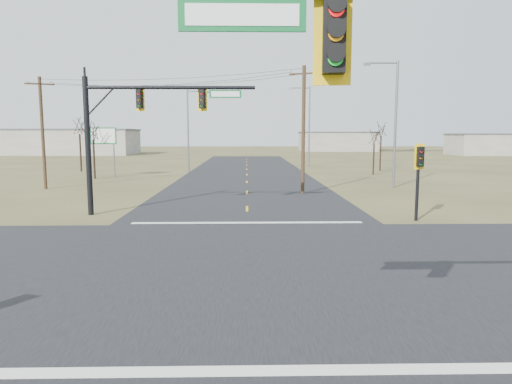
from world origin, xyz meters
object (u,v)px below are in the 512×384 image
at_px(highway_sign, 104,142).
at_px(streetlight_a, 393,117).
at_px(bare_tree_d, 381,129).
at_px(bare_tree_b, 79,125).
at_px(utility_pole_near, 303,128).
at_px(mast_arm_far, 137,117).
at_px(streetlight_c, 190,126).
at_px(utility_pole_far, 42,131).
at_px(bare_tree_c, 374,137).
at_px(pedestal_signal_ne, 419,164).
at_px(bare_tree_a, 93,131).
at_px(streetlight_b, 308,122).

height_order(highway_sign, streetlight_a, streetlight_a).
bearing_deg(highway_sign, bare_tree_d, 20.13).
height_order(highway_sign, bare_tree_b, bare_tree_b).
distance_m(utility_pole_near, bare_tree_d, 25.63).
height_order(mast_arm_far, streetlight_c, streetlight_c).
distance_m(utility_pole_far, bare_tree_c, 34.16).
distance_m(pedestal_signal_ne, bare_tree_c, 28.60).
xyz_separation_m(streetlight_a, bare_tree_c, (2.04, 12.78, -1.68)).
bearing_deg(bare_tree_b, utility_pole_near, -41.51).
bearing_deg(bare_tree_c, bare_tree_a, -172.45).
relative_size(streetlight_c, bare_tree_d, 1.50).
relative_size(highway_sign, streetlight_c, 0.54).
xyz_separation_m(pedestal_signal_ne, highway_sign, (-24.31, 25.34, 0.77)).
bearing_deg(bare_tree_a, mast_arm_far, -65.88).
distance_m(utility_pole_far, streetlight_b, 38.34).
height_order(highway_sign, streetlight_b, streetlight_b).
bearing_deg(bare_tree_d, mast_arm_far, -126.40).
bearing_deg(highway_sign, pedestal_signal_ne, -40.66).
height_order(pedestal_signal_ne, streetlight_c, streetlight_c).
xyz_separation_m(utility_pole_near, bare_tree_c, (10.16, 16.65, -0.71)).
relative_size(utility_pole_near, bare_tree_b, 1.37).
height_order(highway_sign, streetlight_c, streetlight_c).
relative_size(utility_pole_far, streetlight_a, 0.87).
height_order(utility_pole_far, bare_tree_a, utility_pole_far).
distance_m(mast_arm_far, bare_tree_a, 23.75).
distance_m(utility_pole_far, bare_tree_d, 38.81).
xyz_separation_m(mast_arm_far, bare_tree_b, (-14.50, 31.19, 0.11)).
relative_size(utility_pole_far, streetlight_b, 0.82).
distance_m(pedestal_signal_ne, highway_sign, 35.12).
relative_size(mast_arm_far, pedestal_signal_ne, 2.33).
relative_size(streetlight_a, bare_tree_c, 1.94).
height_order(streetlight_a, bare_tree_b, streetlight_a).
bearing_deg(bare_tree_b, highway_sign, -56.43).
bearing_deg(streetlight_b, bare_tree_b, -149.18).
bearing_deg(streetlight_b, highway_sign, -130.76).
bearing_deg(bare_tree_d, highway_sign, -165.41).
distance_m(bare_tree_b, bare_tree_c, 35.64).
xyz_separation_m(pedestal_signal_ne, bare_tree_b, (-29.75, 33.55, 2.65)).
relative_size(utility_pole_near, highway_sign, 1.83).
relative_size(mast_arm_far, bare_tree_c, 1.74).
height_order(utility_pole_far, bare_tree_b, utility_pole_far).
bearing_deg(mast_arm_far, bare_tree_a, 134.63).
bearing_deg(bare_tree_a, streetlight_a, -17.16).
bearing_deg(utility_pole_far, streetlight_b, 47.29).
bearing_deg(streetlight_a, streetlight_c, 144.20).
xyz_separation_m(utility_pole_far, streetlight_a, (29.55, 0.21, 1.18)).
bearing_deg(utility_pole_near, streetlight_a, 25.51).
relative_size(streetlight_a, streetlight_c, 1.09).
relative_size(highway_sign, streetlight_b, 0.47).
xyz_separation_m(mast_arm_far, utility_pole_near, (10.52, 9.04, -0.53)).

